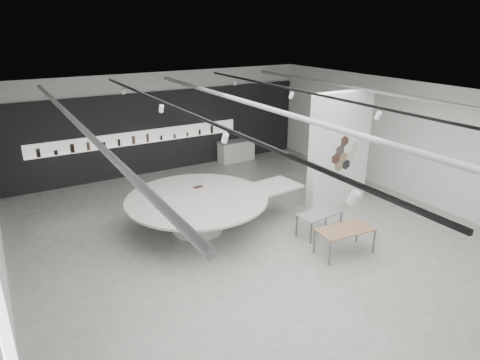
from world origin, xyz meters
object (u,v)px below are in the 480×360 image
display_island (200,208)px  sample_table_stone (319,215)px  partition_column (339,150)px  sample_table_wood (345,231)px  kitchen_counter (236,151)px

display_island → sample_table_stone: 3.30m
partition_column → display_island: 4.76m
sample_table_wood → kitchen_counter: bearing=79.5°
partition_column → kitchen_counter: (-0.53, 5.53, -1.36)m
display_island → sample_table_wood: display_island is taller
kitchen_counter → display_island: bearing=-130.8°
display_island → sample_table_stone: size_ratio=4.12×
display_island → sample_table_wood: size_ratio=3.54×
sample_table_stone → partition_column: bearing=36.6°
display_island → kitchen_counter: 6.48m
kitchen_counter → sample_table_stone: bearing=-103.1°
sample_table_wood → display_island: bearing=130.3°
sample_table_wood → sample_table_stone: 1.14m
partition_column → sample_table_wood: size_ratio=2.40×
partition_column → kitchen_counter: 5.72m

